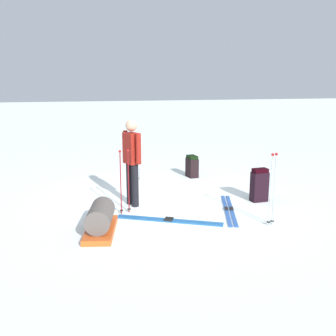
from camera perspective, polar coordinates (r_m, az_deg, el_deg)
name	(u,v)px	position (r m, az deg, el deg)	size (l,w,h in m)	color
ground_plane	(168,201)	(8.05, 0.00, -4.87)	(80.00, 80.00, 0.00)	white
skier_standing	(132,158)	(7.59, -5.33, 1.44)	(0.33, 0.54, 1.70)	black
ski_pair_near	(169,220)	(6.94, 0.12, -7.68)	(1.80, 1.01, 0.05)	#225F9F
ski_pair_far	(229,210)	(7.58, 8.93, -6.05)	(0.70, 1.77, 0.05)	#2B55A5
backpack_large_dark	(259,185)	(8.17, 13.27, -2.48)	(0.35, 0.23, 0.69)	black
backpack_bright	(192,166)	(9.99, 3.54, 0.22)	(0.26, 0.38, 0.56)	black
ski_poles_planted_near	(125,178)	(7.21, -6.40, -1.48)	(0.22, 0.11, 1.21)	maroon
ski_poles_planted_far	(273,185)	(6.79, 15.12, -2.49)	(0.15, 0.09, 1.26)	#AEBDBC
gear_sled	(100,219)	(6.47, -9.89, -7.42)	(0.67, 1.22, 0.49)	#DA541E
thermos_bottle	(141,174)	(9.75, -4.03, -0.96)	(0.07, 0.07, 0.26)	#B2B1B6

